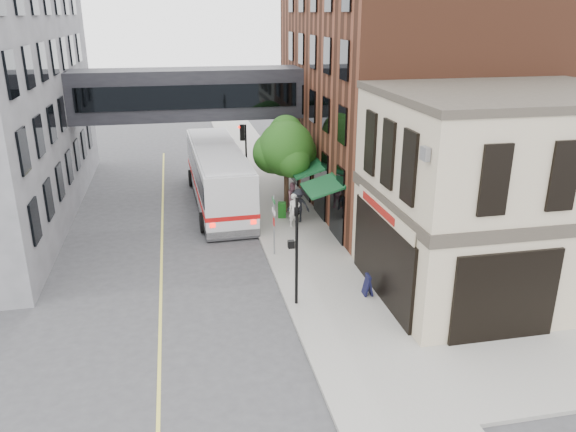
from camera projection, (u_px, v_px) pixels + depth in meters
name	position (u px, v px, depth m)	size (l,w,h in m)	color
ground	(297.00, 333.00, 20.82)	(120.00, 120.00, 0.00)	#38383A
sidewalk_main	(280.00, 207.00, 34.07)	(4.00, 60.00, 0.15)	gray
corner_building	(502.00, 195.00, 22.91)	(10.19, 8.12, 8.45)	#B7A68C
brick_building	(405.00, 86.00, 34.13)	(13.76, 18.00, 14.00)	#532A1A
skyway_bridge	(188.00, 94.00, 34.62)	(14.00, 3.18, 3.00)	black
traffic_signal_near	(296.00, 238.00, 21.72)	(0.44, 0.22, 4.60)	black
traffic_signal_far	(244.00, 145.00, 35.39)	(0.53, 0.28, 4.50)	black
street_sign_pole	(274.00, 220.00, 26.68)	(0.08, 0.75, 3.00)	gray
street_tree	(285.00, 148.00, 32.08)	(3.80, 3.20, 5.60)	#382619
lane_marking	(162.00, 242.00, 29.09)	(0.12, 40.00, 0.01)	#D8CC4C
bus	(218.00, 173.00, 34.37)	(3.44, 12.96, 3.46)	silver
pedestrian_a	(294.00, 210.00, 30.54)	(0.68, 0.45, 1.86)	silver
pedestrian_b	(293.00, 197.00, 32.89)	(0.86, 0.67, 1.77)	pink
pedestrian_c	(298.00, 205.00, 31.20)	(1.25, 0.72, 1.93)	black
newspaper_box	(282.00, 210.00, 32.07)	(0.45, 0.40, 0.90)	#155A14
sandwich_board	(368.00, 285.00, 23.24)	(0.32, 0.50, 0.89)	black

